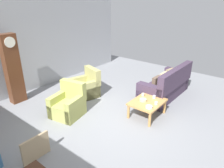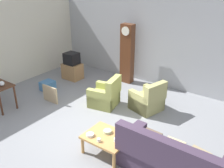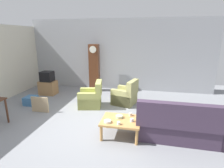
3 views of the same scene
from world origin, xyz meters
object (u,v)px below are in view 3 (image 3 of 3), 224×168
coffee_table_wood (121,122)px  bowl_shallow_green (119,117)px  cup_white_porcelain (119,123)px  cup_cream_tall (130,114)px  grandfather_clock (94,68)px  framed_picture_leaning (40,105)px  couch_floral (181,126)px  tv_crt (47,76)px  armchair_olive_near (91,98)px  bowl_white_stacked (107,121)px  armchair_olive_far (126,96)px  cup_blue_rimmed (132,120)px  tv_stand_cabinet (48,88)px  storage_box_blue (31,100)px

coffee_table_wood → bowl_shallow_green: size_ratio=5.11×
cup_white_porcelain → cup_cream_tall: bearing=67.3°
grandfather_clock → bowl_shallow_green: size_ratio=11.20×
grandfather_clock → cup_white_porcelain: 4.28m
framed_picture_leaning → cup_cream_tall: cup_cream_tall is taller
couch_floral → cup_cream_tall: bearing=173.5°
tv_crt → cup_white_porcelain: (3.58, -2.92, -0.31)m
cup_cream_tall → bowl_shallow_green: size_ratio=0.45×
armchair_olive_near → cup_white_porcelain: 2.38m
bowl_white_stacked → armchair_olive_near: bearing=118.3°
grandfather_clock → armchair_olive_far: bearing=-40.9°
cup_cream_tall → cup_blue_rimmed: bearing=-78.0°
couch_floral → coffee_table_wood: 1.45m
cup_blue_rimmed → cup_cream_tall: same height
tv_stand_cabinet → bowl_shallow_green: bearing=-35.9°
grandfather_clock → cup_cream_tall: grandfather_clock is taller
armchair_olive_far → cup_blue_rimmed: 2.30m
coffee_table_wood → cup_blue_rimmed: bearing=-10.0°
tv_crt → cup_blue_rimmed: size_ratio=5.74×
armchair_olive_far → cup_cream_tall: size_ratio=11.51×
framed_picture_leaning → storage_box_blue: size_ratio=1.38×
armchair_olive_near → tv_crt: bearing=157.2°
coffee_table_wood → bowl_white_stacked: bearing=-144.4°
grandfather_clock → tv_crt: grandfather_clock is taller
storage_box_blue → bowl_shallow_green: (3.53, -1.33, 0.32)m
framed_picture_leaning → couch_floral: bearing=-10.2°
grandfather_clock → tv_stand_cabinet: 2.18m
tv_crt → cup_blue_rimmed: bearing=-35.1°
tv_stand_cabinet → bowl_white_stacked: tv_stand_cabinet is taller
bowl_shallow_green → grandfather_clock: bearing=116.2°
couch_floral → framed_picture_leaning: 4.37m
armchair_olive_far → framed_picture_leaning: armchair_olive_far is taller
grandfather_clock → tv_crt: bearing=-152.7°
framed_picture_leaning → bowl_shallow_green: (2.79, -0.80, 0.21)m
grandfather_clock → cup_white_porcelain: size_ratio=26.46×
couch_floral → grandfather_clock: (-3.23, 3.47, 0.70)m
tv_crt → coffee_table_wood: bearing=-36.6°
couch_floral → storage_box_blue: (-5.03, 1.31, -0.20)m
coffee_table_wood → bowl_shallow_green: (-0.06, 0.10, 0.09)m
armchair_olive_near → cup_blue_rimmed: (1.61, -1.76, 0.18)m
tv_stand_cabinet → cup_white_porcelain: (3.58, -2.92, 0.19)m
armchair_olive_near → armchair_olive_far: same height
tv_crt → storage_box_blue: bearing=-89.9°
couch_floral → bowl_white_stacked: size_ratio=12.21×
armchair_olive_near → tv_crt: (-2.26, 0.95, 0.49)m
tv_stand_cabinet → storage_box_blue: size_ratio=1.56×
bowl_shallow_green → cup_white_porcelain: bearing=-83.0°
armchair_olive_near → bowl_white_stacked: 2.19m
couch_floral → armchair_olive_far: bearing=127.9°
coffee_table_wood → tv_crt: 4.49m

